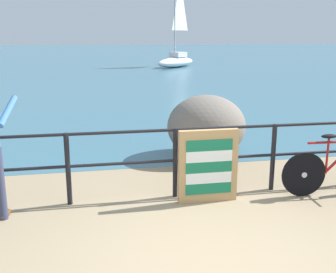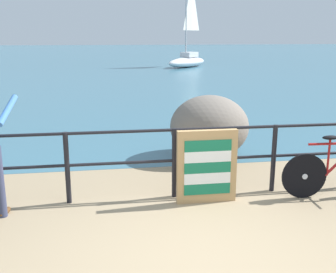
{
  "view_description": "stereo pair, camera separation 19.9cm",
  "coord_description": "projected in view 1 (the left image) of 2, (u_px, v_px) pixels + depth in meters",
  "views": [
    {
      "loc": [
        -1.13,
        -3.65,
        2.3
      ],
      "look_at": [
        -0.03,
        2.19,
        0.81
      ],
      "focal_mm": 43.5,
      "sensor_mm": 36.0,
      "label": 1
    },
    {
      "loc": [
        -0.94,
        -3.69,
        2.3
      ],
      "look_at": [
        -0.03,
        2.19,
        0.81
      ],
      "focal_mm": 43.5,
      "sensor_mm": 36.0,
      "label": 2
    }
  ],
  "objects": [
    {
      "name": "ground_plane",
      "position": [
        111.0,
        77.0,
        23.32
      ],
      "size": [
        120.0,
        120.0,
        0.1
      ],
      "primitive_type": "cube",
      "color": "#937F60"
    },
    {
      "name": "sailboat",
      "position": [
        176.0,
        57.0,
        29.46
      ],
      "size": [
        3.93,
        4.12,
        6.16
      ],
      "rotation": [
        0.0,
        0.0,
        3.97
      ],
      "color": "white",
      "rests_on": "sea_surface"
    },
    {
      "name": "sea_surface",
      "position": [
        99.0,
        54.0,
        50.16
      ],
      "size": [
        120.0,
        90.0,
        0.01
      ],
      "primitive_type": "cube",
      "color": "#38667A",
      "rests_on": "ground_plane"
    },
    {
      "name": "breakwater_boulder_main",
      "position": [
        206.0,
        126.0,
        7.76
      ],
      "size": [
        1.5,
        1.43,
        1.2
      ],
      "color": "slate",
      "rests_on": "ground"
    },
    {
      "name": "folded_deckchair_stack",
      "position": [
        208.0,
        166.0,
        5.66
      ],
      "size": [
        0.84,
        0.1,
        1.04
      ],
      "color": "tan",
      "rests_on": "ground_plane"
    },
    {
      "name": "promenade_railing",
      "position": [
        175.0,
        154.0,
        5.79
      ],
      "size": [
        9.06,
        0.07,
        1.02
      ],
      "color": "black",
      "rests_on": "ground_plane"
    }
  ]
}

